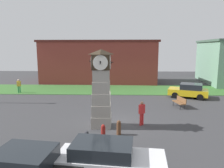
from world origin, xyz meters
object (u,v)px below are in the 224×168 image
(bollard_mid_row, at_px, (103,134))
(bench, at_px, (180,102))
(bollard_near_tower, at_px, (119,127))
(pedestrian_near_bench, at_px, (19,85))
(clock_tower, at_px, (101,90))
(car_far_lot, at_px, (189,90))
(bollard_far_row, at_px, (87,141))
(pedestrian_crossing_lot, at_px, (142,112))
(car_by_building, at_px, (108,160))
(pedestrian_by_cars, at_px, (223,81))

(bollard_mid_row, relative_size, bench, 0.65)
(bollard_near_tower, bearing_deg, bench, 49.42)
(pedestrian_near_bench, bearing_deg, clock_tower, -45.22)
(bollard_mid_row, relative_size, car_far_lot, 0.25)
(bollard_mid_row, distance_m, bollard_far_row, 1.29)
(pedestrian_near_bench, relative_size, pedestrian_crossing_lot, 0.98)
(bollard_near_tower, distance_m, car_by_building, 4.53)
(bench, relative_size, pedestrian_by_cars, 0.98)
(bollard_far_row, distance_m, pedestrian_near_bench, 17.38)
(bollard_near_tower, distance_m, pedestrian_by_cars, 20.63)
(car_by_building, xyz_separation_m, pedestrian_by_cars, (13.95, 20.06, 0.19))
(bollard_near_tower, relative_size, bollard_mid_row, 0.84)
(pedestrian_by_cars, bearing_deg, clock_tower, -136.05)
(bollard_far_row, bearing_deg, bollard_near_tower, 53.80)
(bench, height_order, pedestrian_crossing_lot, pedestrian_crossing_lot)
(bollard_far_row, xyz_separation_m, car_far_lot, (9.11, 12.52, 0.20))
(bench, distance_m, pedestrian_crossing_lot, 6.05)
(pedestrian_near_bench, bearing_deg, bollard_near_tower, -45.81)
(bollard_near_tower, distance_m, car_far_lot, 12.70)
(bench, xyz_separation_m, pedestrian_by_cars, (8.08, 9.21, 0.45))
(bench, relative_size, pedestrian_crossing_lot, 1.00)
(pedestrian_near_bench, bearing_deg, bollard_far_row, -54.89)
(bollard_near_tower, xyz_separation_m, pedestrian_crossing_lot, (1.57, 1.72, 0.50))
(bollard_mid_row, bearing_deg, bollard_far_row, -126.75)
(bollard_mid_row, distance_m, bench, 9.85)
(car_by_building, bearing_deg, clock_tower, 97.05)
(pedestrian_by_cars, bearing_deg, pedestrian_crossing_lot, -130.78)
(pedestrian_crossing_lot, bearing_deg, bench, 50.17)
(car_far_lot, height_order, pedestrian_by_cars, pedestrian_by_cars)
(bollard_far_row, distance_m, car_by_building, 2.57)
(bollard_far_row, height_order, pedestrian_crossing_lot, pedestrian_crossing_lot)
(clock_tower, xyz_separation_m, car_far_lot, (8.62, 8.86, -1.74))
(clock_tower, distance_m, pedestrian_near_bench, 14.95)
(clock_tower, height_order, pedestrian_crossing_lot, clock_tower)
(car_by_building, bearing_deg, bollard_far_row, 118.28)
(bollard_mid_row, relative_size, pedestrian_near_bench, 0.66)
(pedestrian_crossing_lot, bearing_deg, bollard_near_tower, -132.51)
(bollard_mid_row, bearing_deg, car_far_lot, 54.03)
(bollard_mid_row, xyz_separation_m, pedestrian_by_cars, (14.39, 16.77, 0.43))
(bench, bearing_deg, bollard_mid_row, -129.84)
(car_far_lot, distance_m, pedestrian_by_cars, 8.05)
(bollard_far_row, relative_size, pedestrian_crossing_lot, 0.66)
(car_by_building, distance_m, car_far_lot, 16.75)
(bollard_mid_row, xyz_separation_m, pedestrian_crossing_lot, (2.44, 2.92, 0.41))
(bollard_far_row, relative_size, car_far_lot, 0.25)
(bollard_near_tower, height_order, bench, bollard_near_tower)
(bollard_mid_row, height_order, bench, bollard_mid_row)
(car_by_building, xyz_separation_m, bench, (5.87, 10.85, -0.26))
(car_far_lot, distance_m, pedestrian_crossing_lot, 10.39)
(car_by_building, bearing_deg, pedestrian_by_cars, 55.19)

